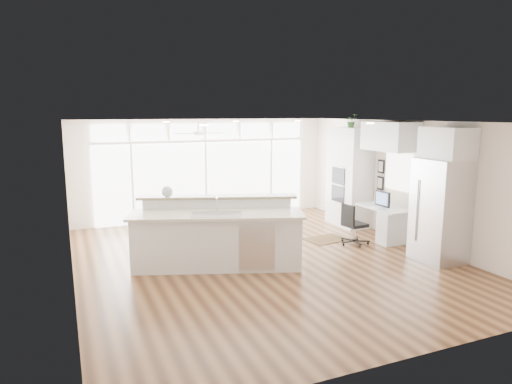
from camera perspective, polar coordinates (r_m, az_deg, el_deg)
name	(u,v)px	position (r m, az deg, el deg)	size (l,w,h in m)	color
floor	(265,261)	(9.09, 1.08, -8.56)	(7.00, 8.00, 0.02)	#492A16
ceiling	(265,122)	(8.63, 1.14, 8.78)	(7.00, 8.00, 0.02)	white
wall_back	(205,169)	(12.47, -6.44, 2.85)	(7.00, 0.04, 2.70)	white
wall_front	(410,249)	(5.45, 18.71, -6.80)	(7.00, 0.04, 2.70)	white
wall_left	(69,207)	(8.01, -22.39, -1.78)	(0.04, 8.00, 2.70)	white
wall_right	(409,182)	(10.66, 18.54, 1.20)	(0.04, 8.00, 2.70)	white
glass_wall	(205,180)	(12.46, -6.34, 1.45)	(5.80, 0.06, 2.08)	silver
transom_row	(205,131)	(12.33, -6.45, 7.57)	(5.90, 0.06, 0.40)	silver
desk_window	(399,172)	(10.83, 17.39, 2.46)	(0.04, 0.85, 0.85)	white
ceiling_fan	(198,129)	(11.10, -7.25, 7.82)	(1.16, 1.16, 0.32)	white
recessed_lights	(261,123)	(8.81, 0.60, 8.67)	(3.40, 3.00, 0.02)	white
oven_cabinet	(349,177)	(11.88, 11.57, 1.87)	(0.64, 1.20, 2.50)	silver
desk_nook	(384,223)	(10.83, 15.74, -3.76)	(0.72, 1.30, 0.76)	silver
upper_cabinets	(390,136)	(10.58, 16.41, 6.69)	(0.64, 1.30, 0.64)	silver
refrigerator	(440,211)	(9.49, 22.04, -2.19)	(0.76, 0.90, 2.00)	silver
fridge_cabinet	(447,143)	(9.37, 22.82, 5.65)	(0.64, 0.90, 0.60)	silver
framed_photos	(381,175)	(11.33, 15.33, 2.10)	(0.06, 0.22, 0.80)	black
kitchen_island	(217,234)	(8.55, -4.89, -5.26)	(3.21, 1.21, 1.27)	silver
rug	(326,239)	(10.62, 8.76, -5.86)	(0.91, 0.66, 0.01)	#311F0F
office_chair	(355,224)	(10.27, 12.25, -3.97)	(0.47, 0.43, 0.90)	black
fishbowl	(167,191)	(8.86, -11.05, 0.06)	(0.22, 0.22, 0.22)	silver
monitor	(383,199)	(10.66, 15.55, -0.80)	(0.08, 0.47, 0.39)	black
keyboard	(376,207)	(10.60, 14.78, -1.86)	(0.13, 0.34, 0.02)	white
potted_plant	(351,122)	(11.77, 11.81, 8.53)	(0.30, 0.33, 0.26)	#30622A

